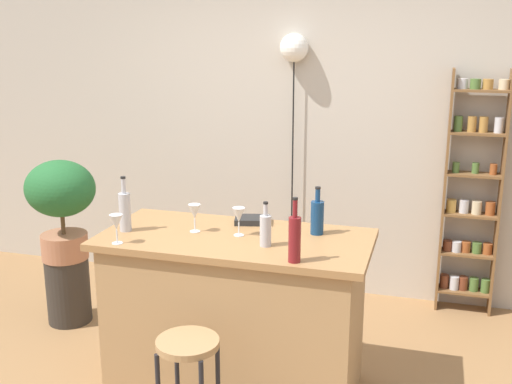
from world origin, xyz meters
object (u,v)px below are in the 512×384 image
bottle_wine_red (125,210)px  bottle_soda_blue (317,216)px  bottle_spirits_clear (266,229)px  wine_glass_left (239,216)px  cookbook (252,220)px  potted_plant (61,199)px  pendant_globe_light (294,51)px  bottle_vinegar (295,238)px  wine_glass_center (116,223)px  wine_glass_right (195,212)px  spice_shelf (472,197)px  plant_stool (68,290)px  bar_stool (188,371)px

bottle_wine_red → bottle_soda_blue: bottle_wine_red is taller
bottle_spirits_clear → wine_glass_left: size_ratio=1.51×
bottle_wine_red → cookbook: size_ratio=1.54×
potted_plant → pendant_globe_light: size_ratio=0.35×
bottle_vinegar → wine_glass_center: 0.99m
wine_glass_center → wine_glass_right: (0.33, 0.31, 0.00)m
wine_glass_right → cookbook: 0.39m
potted_plant → pendant_globe_light: pendant_globe_light is taller
spice_shelf → wine_glass_right: 2.18m
plant_stool → wine_glass_center: size_ratio=2.99×
bottle_spirits_clear → cookbook: (-0.19, 0.38, -0.08)m
cookbook → wine_glass_left: bearing=-104.8°
plant_stool → wine_glass_left: 1.75m
bottle_spirits_clear → bottle_soda_blue: 0.36m
spice_shelf → bottle_vinegar: bearing=-117.3°
cookbook → bottle_soda_blue: bearing=-27.4°
potted_plant → bottle_vinegar: size_ratio=2.15×
bottle_spirits_clear → cookbook: 0.43m
bottle_spirits_clear → wine_glass_center: bottle_spirits_clear is taller
spice_shelf → cookbook: spice_shelf is taller
potted_plant → bottle_spirits_clear: size_ratio=2.91×
bottle_spirits_clear → potted_plant: bearing=160.4°
spice_shelf → potted_plant: spice_shelf is taller
spice_shelf → wine_glass_center: (-1.92, -1.80, 0.17)m
bar_stool → bottle_spirits_clear: (0.24, 0.54, 0.58)m
spice_shelf → bottle_soda_blue: size_ratio=6.57×
plant_stool → bottle_wine_red: 1.29m
bottle_soda_blue → wine_glass_left: bottle_soda_blue is taller
wine_glass_left → wine_glass_right: (-0.27, -0.01, 0.00)m
wine_glass_right → pendant_globe_light: size_ratio=0.08×
cookbook → bottle_spirits_clear: bearing=-77.6°
spice_shelf → bottle_soda_blue: spice_shelf is taller
bar_stool → bottle_soda_blue: 1.12m
bar_stool → wine_glass_right: 0.92m
bottle_spirits_clear → bottle_vinegar: size_ratio=0.74×
bottle_wine_red → bottle_vinegar: bottle_vinegar is taller
bar_stool → wine_glass_left: size_ratio=3.82×
spice_shelf → wine_glass_center: spice_shelf is taller
plant_stool → bottle_vinegar: size_ratio=1.46×
spice_shelf → pendant_globe_light: (-1.36, 0.04, 1.04)m
bottle_wine_red → bottle_vinegar: bearing=-11.4°
plant_stool → wine_glass_center: bearing=-41.9°
spice_shelf → cookbook: 1.80m
bottle_wine_red → wine_glass_right: bearing=13.8°
potted_plant → bottle_soda_blue: (1.89, -0.31, 0.12)m
plant_stool → cookbook: 1.65m
bar_stool → bottle_spirits_clear: bottle_spirits_clear is taller
bottle_soda_blue → plant_stool: bearing=170.7°
bar_stool → cookbook: size_ratio=2.99×
bottle_spirits_clear → wine_glass_center: (-0.79, -0.19, 0.02)m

